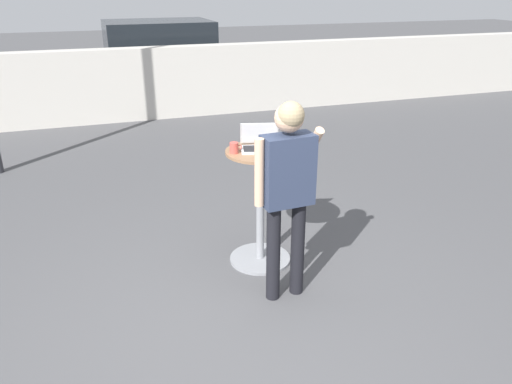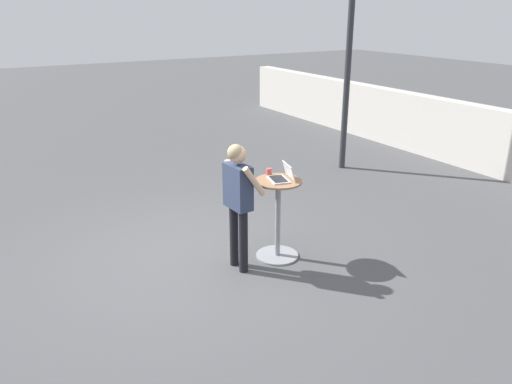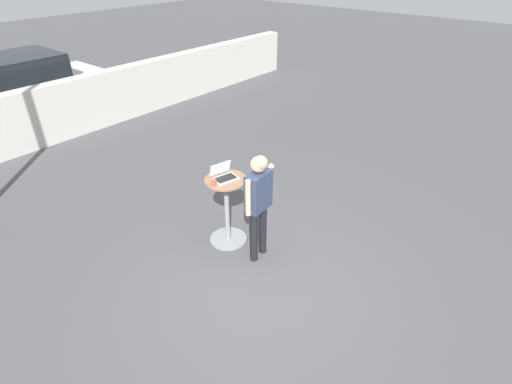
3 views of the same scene
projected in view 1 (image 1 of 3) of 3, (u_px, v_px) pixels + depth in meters
The scene contains 7 objects.
ground_plane at pixel (243, 340), 3.57m from camera, with size 50.00×50.00×0.00m, color #4C4C4F.
pavement_kerb at pixel (136, 84), 9.00m from camera, with size 17.48×0.35×1.27m.
cafe_table at pixel (260, 205), 4.38m from camera, with size 0.59×0.59×1.06m.
laptop at pixel (260, 144), 4.21m from camera, with size 0.38×0.35×0.21m.
coffee_mug at pixel (234, 148), 4.10m from camera, with size 0.11×0.07×0.09m.
standing_person at pixel (287, 180), 3.70m from camera, with size 0.53×0.37×1.61m.
parked_car_near_street at pixel (166, 59), 10.72m from camera, with size 3.99×2.04×1.60m.
Camera 1 is at (-0.82, -2.75, 2.38)m, focal length 35.00 mm.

